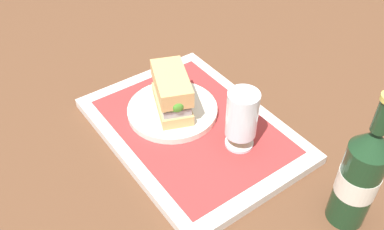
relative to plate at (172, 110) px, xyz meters
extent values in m
plane|color=brown|center=(0.06, 0.01, -0.03)|extent=(3.00, 3.00, 0.00)
cube|color=silver|center=(0.06, 0.01, -0.02)|extent=(0.44, 0.32, 0.02)
cube|color=#9E2D2D|center=(0.06, 0.01, -0.01)|extent=(0.38, 0.27, 0.00)
cylinder|color=silver|center=(0.00, 0.00, 0.00)|extent=(0.19, 0.19, 0.01)
cube|color=tan|center=(0.00, 0.00, 0.02)|extent=(0.14, 0.11, 0.02)
cube|color=#9EA3A8|center=(0.00, 0.00, 0.04)|extent=(0.13, 0.10, 0.02)
cube|color=silver|center=(0.00, 0.00, 0.05)|extent=(0.12, 0.09, 0.01)
sphere|color=#47932D|center=(0.05, -0.02, 0.06)|extent=(0.04, 0.04, 0.04)
cube|color=tan|center=(0.00, 0.00, 0.07)|extent=(0.14, 0.11, 0.04)
cylinder|color=silver|center=(0.15, 0.05, 0.00)|extent=(0.06, 0.06, 0.01)
cylinder|color=silver|center=(0.15, 0.05, 0.01)|extent=(0.01, 0.01, 0.02)
cylinder|color=silver|center=(0.15, 0.05, 0.07)|extent=(0.06, 0.06, 0.09)
cylinder|color=gold|center=(0.15, 0.05, 0.05)|extent=(0.06, 0.06, 0.06)
cylinder|color=white|center=(0.15, 0.05, 0.09)|extent=(0.05, 0.05, 0.01)
cylinder|color=#19381E|center=(0.38, 0.10, 0.05)|extent=(0.06, 0.06, 0.17)
cylinder|color=silver|center=(0.38, 0.10, 0.06)|extent=(0.07, 0.07, 0.05)
cone|color=#19381E|center=(0.38, 0.10, 0.16)|extent=(0.06, 0.06, 0.04)
cylinder|color=#19381E|center=(0.38, 0.10, 0.20)|extent=(0.02, 0.02, 0.05)
camera|label=1|loc=(0.57, -0.36, 0.59)|focal=39.67mm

